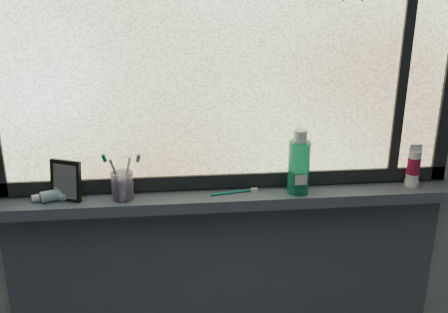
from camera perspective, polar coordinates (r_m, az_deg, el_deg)
name	(u,v)px	position (r m, az deg, el deg)	size (l,w,h in m)	color
wall_back	(227,124)	(1.73, 0.37, 3.78)	(3.00, 0.01, 2.50)	#9EA3A8
windowsill	(229,198)	(1.75, 0.62, -4.81)	(1.62, 0.14, 0.04)	#454E5D
sill_apron	(227,311)	(2.06, 0.38, -17.21)	(1.62, 0.02, 0.98)	#454E5D
window_pane	(228,42)	(1.65, 0.48, 12.95)	(1.50, 0.01, 1.00)	silver
frame_bottom	(228,180)	(1.77, 0.45, -2.70)	(1.60, 0.03, 0.05)	black
frame_mullion	(407,40)	(1.82, 20.15, 12.39)	(0.04, 0.03, 1.00)	black
vanity_mirror	(66,180)	(1.74, -17.64, -2.61)	(0.11, 0.06, 0.14)	black
toothpaste_tube	(58,195)	(1.76, -18.44, -4.24)	(0.21, 0.05, 0.04)	silver
toothbrush_cup	(122,186)	(1.71, -11.53, -3.30)	(0.07, 0.07, 0.10)	#AB9BCE
toothbrush_lying	(231,192)	(1.73, 0.82, -4.07)	(0.18, 0.02, 0.01)	#0D7565
mouthwash_bottle	(299,162)	(1.72, 8.58, -0.63)	(0.07, 0.07, 0.19)	#1FA374
cream_tube	(414,164)	(1.90, 20.88, -0.79)	(0.04, 0.04, 0.11)	silver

